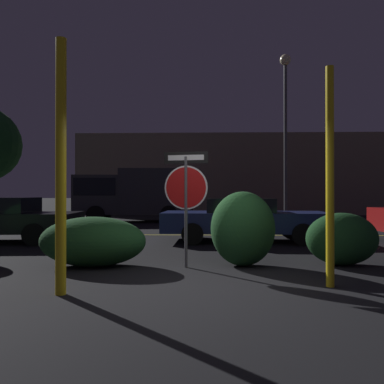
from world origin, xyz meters
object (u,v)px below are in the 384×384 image
street_lamp (285,107)px  yellow_pole_right (330,176)px  hedge_bush_2 (243,229)px  delivery_truck (133,192)px  passing_car_2 (244,219)px  hedge_bush_1 (93,241)px  yellow_pole_left (61,166)px  hedge_bush_3 (342,239)px  stop_sign (186,187)px

street_lamp → yellow_pole_right: bearing=-99.5°
hedge_bush_2 → delivery_truck: bearing=110.4°
passing_car_2 → street_lamp: size_ratio=0.60×
yellow_pole_right → hedge_bush_1: yellow_pole_right is taller
yellow_pole_left → hedge_bush_2: bearing=38.1°
yellow_pole_right → hedge_bush_2: size_ratio=2.30×
passing_car_2 → hedge_bush_1: bearing=-38.5°
yellow_pole_left → street_lamp: bearing=65.6°
yellow_pole_right → hedge_bush_2: yellow_pole_right is taller
hedge_bush_3 → delivery_truck: (-6.21, 11.39, 0.96)m
hedge_bush_3 → delivery_truck: size_ratio=0.23×
stop_sign → passing_car_2: bearing=78.9°
yellow_pole_left → stop_sign: bearing=50.2°
yellow_pole_left → yellow_pole_right: (3.84, 0.54, -0.12)m
hedge_bush_2 → delivery_truck: (-4.28, 11.52, 0.75)m
stop_sign → yellow_pole_right: yellow_pole_right is taller
yellow_pole_left → street_lamp: (5.96, 13.16, 3.85)m
yellow_pole_right → passing_car_2: 5.49m
hedge_bush_1 → delivery_truck: 11.78m
stop_sign → hedge_bush_1: bearing=-171.8°
passing_car_2 → street_lamp: 9.24m
hedge_bush_3 → passing_car_2: size_ratio=0.28×
hedge_bush_1 → passing_car_2: (3.30, 3.89, 0.18)m
hedge_bush_1 → stop_sign: bearing=-1.7°
hedge_bush_3 → street_lamp: (1.31, 10.90, 5.10)m
hedge_bush_3 → street_lamp: 12.10m
stop_sign → street_lamp: bearing=78.8°
hedge_bush_1 → hedge_bush_2: bearing=2.5°
hedge_bush_1 → passing_car_2: bearing=49.7°
hedge_bush_1 → yellow_pole_right: bearing=-20.1°
yellow_pole_left → street_lamp: street_lamp is taller
yellow_pole_left → passing_car_2: (3.14, 5.90, -1.10)m
hedge_bush_1 → yellow_pole_left: bearing=-85.6°
yellow_pole_left → yellow_pole_right: size_ratio=1.07×
yellow_pole_left → hedge_bush_1: bearing=94.4°
hedge_bush_1 → delivery_truck: (-1.41, 11.65, 0.99)m
yellow_pole_right → hedge_bush_3: 2.22m
stop_sign → hedge_bush_3: size_ratio=1.58×
hedge_bush_3 → yellow_pole_right: bearing=-115.1°
street_lamp → hedge_bush_2: bearing=-106.4°
stop_sign → street_lamp: street_lamp is taller
passing_car_2 → delivery_truck: 9.11m
stop_sign → hedge_bush_1: stop_sign is taller
stop_sign → hedge_bush_3: 3.19m
hedge_bush_1 → hedge_bush_3: 4.81m
hedge_bush_1 → delivery_truck: delivery_truck is taller
passing_car_2 → hedge_bush_2: bearing=-4.7°
stop_sign → hedge_bush_1: 2.06m
hedge_bush_3 → delivery_truck: delivery_truck is taller
passing_car_2 → delivery_truck: bearing=-147.0°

